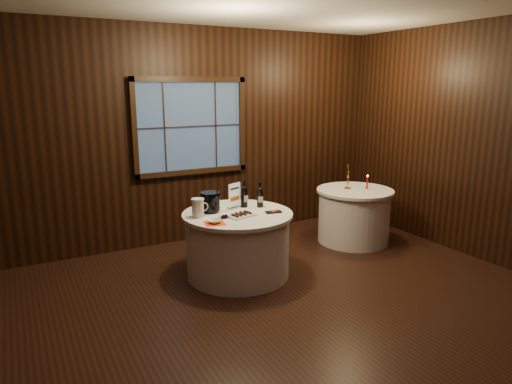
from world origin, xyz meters
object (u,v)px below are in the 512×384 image
side_table (354,215)px  port_bottle_right (260,196)px  sign_stand (234,200)px  red_candle (367,183)px  ice_bucket (210,202)px  port_bottle_left (244,195)px  glass_pitcher (198,208)px  chocolate_plate (241,215)px  cracker_bowl (215,221)px  grape_bunch (225,217)px  brass_candlestick (348,180)px  chocolate_box (274,212)px  main_table (238,244)px

side_table → port_bottle_right: bearing=-173.1°
sign_stand → red_candle: 2.11m
side_table → ice_bucket: bearing=-176.9°
port_bottle_left → glass_pitcher: size_ratio=1.65×
port_bottle_right → side_table: bearing=26.4°
side_table → red_candle: (0.16, -0.06, 0.46)m
glass_pitcher → red_candle: glass_pitcher is taller
chocolate_plate → red_candle: size_ratio=1.70×
port_bottle_left → cracker_bowl: port_bottle_left is taller
chocolate_plate → port_bottle_right: bearing=33.6°
ice_bucket → chocolate_plate: bearing=-55.4°
ice_bucket → sign_stand: bearing=3.1°
grape_bunch → brass_candlestick: bearing=13.1°
side_table → red_candle: size_ratio=5.31×
side_table → ice_bucket: ice_bucket is taller
chocolate_plate → grape_bunch: size_ratio=2.07×
chocolate_box → brass_candlestick: bearing=32.4°
sign_stand → grape_bunch: sign_stand is taller
main_table → side_table: size_ratio=1.19×
ice_bucket → glass_pitcher: ice_bucket is taller
ice_bucket → cracker_bowl: 0.47m
port_bottle_right → red_candle: port_bottle_right is taller
chocolate_plate → glass_pitcher: bearing=153.4°
chocolate_plate → cracker_bowl: size_ratio=2.50×
ice_bucket → grape_bunch: bearing=-83.1°
port_bottle_left → brass_candlestick: 1.74m
chocolate_box → brass_candlestick: 1.65m
glass_pitcher → port_bottle_left: bearing=17.4°
chocolate_box → glass_pitcher: glass_pitcher is taller
ice_bucket → red_candle: bearing=1.5°
sign_stand → chocolate_plate: bearing=-125.0°
chocolate_plate → chocolate_box: size_ratio=1.87×
main_table → chocolate_plate: 0.43m
side_table → red_candle: 0.49m
sign_stand → main_table: bearing=-126.3°
red_candle → cracker_bowl: bearing=-169.0°
side_table → glass_pitcher: bearing=-174.4°
main_table → chocolate_box: (0.37, -0.19, 0.39)m
red_candle → sign_stand: bearing=-178.8°
sign_stand → glass_pitcher: (-0.51, -0.13, -0.00)m
port_bottle_left → red_candle: 1.98m
main_table → side_table: same height
ice_bucket → red_candle: 2.42m
side_table → glass_pitcher: size_ratio=5.15×
side_table → grape_bunch: bearing=-169.0°
sign_stand → port_bottle_right: size_ratio=0.99×
brass_candlestick → port_bottle_right: bearing=-170.4°
chocolate_plate → grape_bunch: chocolate_plate is taller
sign_stand → ice_bucket: (-0.31, -0.02, 0.02)m
main_table → chocolate_plate: chocolate_plate is taller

